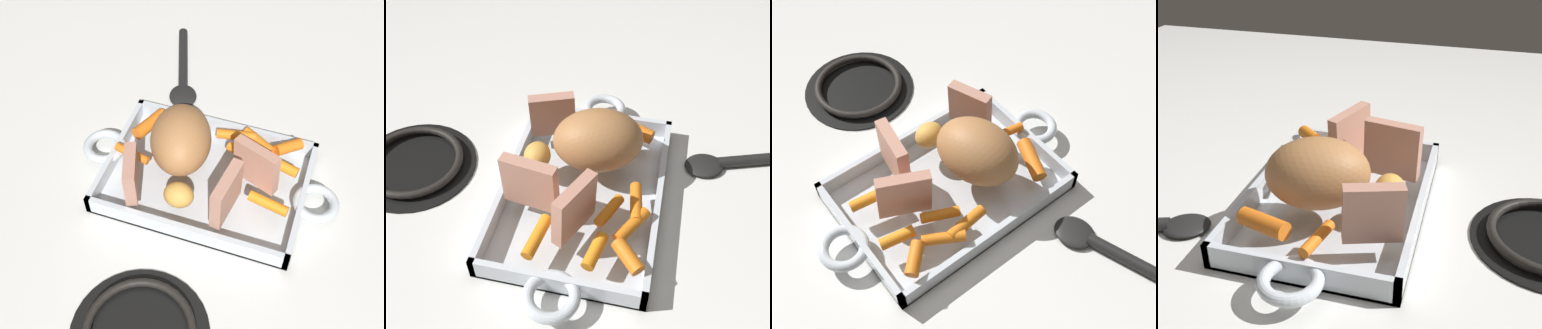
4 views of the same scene
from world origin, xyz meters
TOP-DOWN VIEW (x-y plane):
  - ground_plane at (0.00, 0.00)m, footprint 1.75×1.75m
  - roasting_dish at (0.00, 0.00)m, footprint 0.46×0.25m
  - pork_roast at (-0.05, 0.01)m, footprint 0.14×0.16m
  - roast_slice_thick at (-0.10, -0.07)m, footprint 0.04×0.08m
  - roast_slice_thin at (0.05, -0.07)m, footprint 0.03×0.09m
  - roast_slice_outer at (0.08, 0.01)m, footprint 0.09×0.05m
  - baby_carrot_northeast at (0.03, 0.09)m, footprint 0.07×0.03m
  - baby_carrot_southwest at (0.05, 0.05)m, footprint 0.06×0.04m
  - baby_carrot_center_right at (0.07, 0.09)m, footprint 0.07×0.05m
  - baby_carrot_long at (0.12, 0.09)m, footprint 0.05×0.05m
  - baby_carrot_northwest at (0.12, -0.04)m, footprint 0.07×0.03m
  - baby_carrot_center_left at (0.12, 0.04)m, footprint 0.06×0.03m
  - baby_carrot_short at (-0.13, 0.06)m, footprint 0.05×0.08m
  - baby_carrot_southeast at (-0.13, -0.01)m, footprint 0.07×0.03m
  - potato_whole at (-0.02, -0.08)m, footprint 0.05×0.04m

SIDE VIEW (x-z plane):
  - ground_plane at x=0.00m, z-range 0.00..0.00m
  - roasting_dish at x=0.00m, z-range -0.01..0.03m
  - baby_carrot_southeast at x=-0.13m, z-range 0.03..0.05m
  - baby_carrot_southwest at x=0.05m, z-range 0.03..0.06m
  - baby_carrot_center_right at x=0.07m, z-range 0.04..0.05m
  - baby_carrot_northwest at x=0.12m, z-range 0.03..0.06m
  - baby_carrot_northeast at x=0.03m, z-range 0.03..0.06m
  - baby_carrot_center_left at x=0.12m, z-range 0.03..0.06m
  - baby_carrot_long at x=0.12m, z-range 0.03..0.06m
  - baby_carrot_short at x=-0.13m, z-range 0.03..0.06m
  - potato_whole at x=-0.02m, z-range 0.04..0.08m
  - roast_slice_thick at x=-0.10m, z-range 0.04..0.11m
  - roast_slice_outer at x=0.08m, z-range 0.03..0.12m
  - roast_slice_thin at x=0.05m, z-range 0.04..0.12m
  - pork_roast at x=-0.05m, z-range 0.04..0.13m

